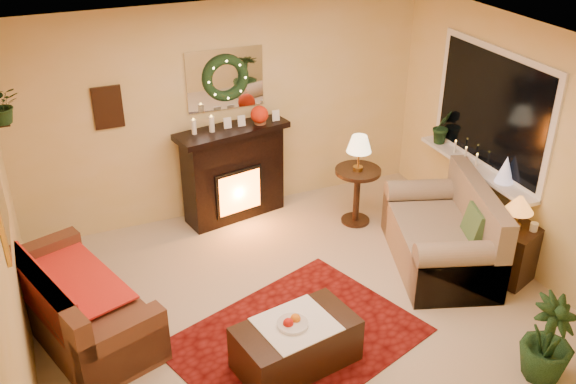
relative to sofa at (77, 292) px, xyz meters
name	(u,v)px	position (x,y,z in m)	size (l,w,h in m)	color
floor	(302,309)	(2.04, -0.53, -0.43)	(5.00, 5.00, 0.00)	beige
ceiling	(305,52)	(2.04, -0.53, 2.17)	(5.00, 5.00, 0.00)	white
wall_back	(226,111)	(2.04, 1.72, 0.87)	(5.00, 5.00, 0.00)	#EFD88C
wall_front	(451,354)	(2.04, -2.78, 0.87)	(5.00, 5.00, 0.00)	#EFD88C
wall_left	(6,254)	(-0.46, -0.53, 0.87)	(4.50, 4.50, 0.00)	#EFD88C
wall_right	(524,150)	(4.54, -0.53, 0.87)	(4.50, 4.50, 0.00)	#EFD88C
area_rug	(297,339)	(1.82, -0.92, -0.42)	(2.16, 1.62, 0.01)	maroon
sofa	(77,292)	(0.00, 0.00, 0.00)	(0.81, 1.84, 0.79)	brown
red_throw	(68,283)	(-0.06, 0.15, 0.03)	(0.79, 1.28, 0.02)	red
fireplace	(233,175)	(2.03, 1.51, 0.12)	(1.21, 0.38, 1.10)	#352515
poinsettia	(259,114)	(2.37, 1.46, 0.87)	(0.21, 0.21, 0.21)	red
mantel_candle_a	(194,127)	(1.58, 1.48, 0.83)	(0.06, 0.06, 0.17)	white
mantel_candle_b	(212,125)	(1.79, 1.47, 0.83)	(0.07, 0.07, 0.20)	white
mantel_mirror	(225,79)	(2.04, 1.70, 1.27)	(0.92, 0.02, 0.72)	white
wreath	(226,79)	(2.04, 1.66, 1.29)	(0.55, 0.55, 0.11)	#194719
wall_art	(108,108)	(0.69, 1.70, 1.12)	(0.32, 0.03, 0.48)	#381E11
hanging_plant	(6,122)	(-0.30, 0.52, 1.54)	(0.33, 0.28, 0.36)	#194719
loveseat	(441,230)	(3.75, -0.36, -0.01)	(0.93, 1.60, 0.93)	tan
window_frame	(492,110)	(4.53, 0.02, 1.12)	(0.03, 1.86, 1.36)	white
window_glass	(491,110)	(4.51, 0.02, 1.12)	(0.02, 1.70, 1.22)	black
window_sill	(475,168)	(4.42, 0.02, 0.44)	(0.22, 1.86, 0.04)	white
mini_tree	(506,169)	(4.45, -0.42, 0.61)	(0.20, 0.20, 0.30)	white
sill_plant	(442,128)	(4.43, 0.72, 0.66)	(0.30, 0.24, 0.55)	#193115
side_table_round	(356,198)	(3.34, 0.77, -0.10)	(0.55, 0.55, 0.71)	#4B2D1B
lamp_cream	(358,157)	(3.32, 0.76, 0.45)	(0.29, 0.29, 0.45)	#FFE4A2
end_table_square	(510,254)	(4.30, -0.85, -0.16)	(0.49, 0.49, 0.60)	brown
lamp_tiffany	(517,217)	(4.27, -0.89, 0.32)	(0.30, 0.30, 0.44)	orange
coffee_table	(296,345)	(1.68, -1.21, -0.22)	(1.05, 0.58, 0.44)	#421910
fruit_bowl	(293,326)	(1.64, -1.22, 0.02)	(0.27, 0.27, 0.06)	silver
floor_palm	(550,335)	(3.59, -2.17, 0.02)	(1.34, 1.34, 2.39)	#1D4F18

